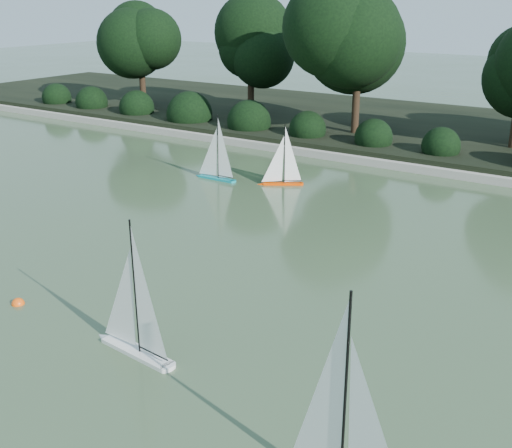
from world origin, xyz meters
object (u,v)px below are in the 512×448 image
object	(u,v)px
sailboat_white_a	(130,330)
sailboat_teal	(213,168)
sailboat_orange	(279,175)
race_buoy	(18,304)

from	to	relation	value
sailboat_white_a	sailboat_teal	world-z (taller)	sailboat_white_a
sailboat_white_a	sailboat_orange	size ratio (longest dim) A/B	1.25
race_buoy	sailboat_orange	bearing A→B (deg)	90.99
sailboat_teal	race_buoy	xyz separation A→B (m)	(1.55, -6.27, -0.24)
sailboat_teal	sailboat_orange	bearing A→B (deg)	15.91
sailboat_teal	race_buoy	size ratio (longest dim) A/B	8.96
sailboat_orange	race_buoy	world-z (taller)	sailboat_orange
sailboat_orange	race_buoy	distance (m)	6.68
sailboat_white_a	sailboat_teal	bearing A→B (deg)	119.86
sailboat_white_a	race_buoy	xyz separation A→B (m)	(-2.07, 0.03, -0.27)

